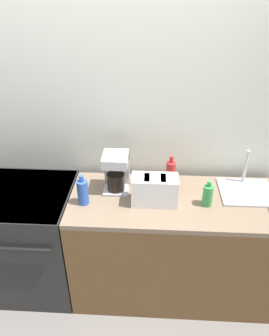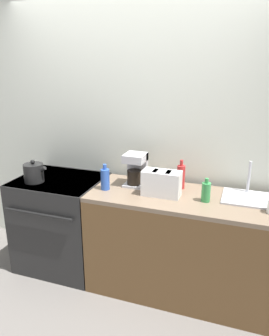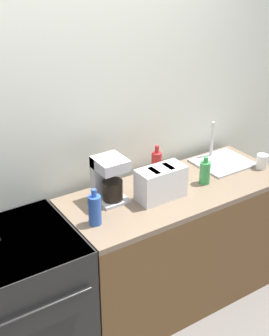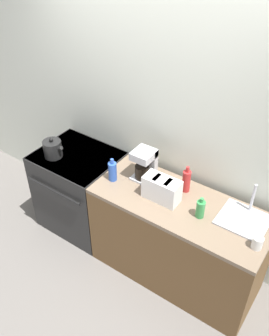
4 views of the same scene
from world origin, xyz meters
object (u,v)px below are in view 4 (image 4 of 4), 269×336
at_px(bottle_red, 186,181).
at_px(cup_white, 257,243).
at_px(toaster, 162,189).
at_px(coffee_maker, 145,163).
at_px(bottle_blue, 113,171).
at_px(kettle, 53,149).
at_px(bottle_green, 200,209).
at_px(stove, 80,189).

bearing_deg(bottle_red, cup_white, -19.84).
height_order(toaster, bottle_red, bottle_red).
relative_size(bottle_red, cup_white, 2.46).
xyz_separation_m(coffee_maker, cup_white, (1.13, -0.22, -0.10)).
xyz_separation_m(bottle_red, bottle_blue, (-0.61, -0.24, -0.01)).
bearing_deg(bottle_red, kettle, -167.55).
relative_size(kettle, cup_white, 2.17).
distance_m(bottle_blue, cup_white, 1.34).
bearing_deg(bottle_red, bottle_blue, -158.18).
bearing_deg(coffee_maker, toaster, -30.44).
xyz_separation_m(coffee_maker, bottle_red, (0.40, 0.05, -0.04)).
relative_size(bottle_green, bottle_red, 0.75).
bearing_deg(kettle, cup_white, 0.61).
relative_size(toaster, cup_white, 3.02).
xyz_separation_m(bottle_green, bottle_red, (-0.24, 0.21, 0.03)).
bearing_deg(coffee_maker, bottle_blue, -136.95).
distance_m(bottle_red, bottle_blue, 0.65).
height_order(bottle_blue, cup_white, bottle_blue).
height_order(stove, kettle, kettle).
bearing_deg(bottle_blue, coffee_maker, 43.05).
relative_size(stove, toaster, 2.90).
height_order(coffee_maker, bottle_blue, coffee_maker).
xyz_separation_m(kettle, bottle_blue, (0.69, 0.04, 0.01)).
height_order(bottle_green, cup_white, bottle_green).
bearing_deg(toaster, coffee_maker, 149.56).
bearing_deg(toaster, bottle_blue, -176.19).
xyz_separation_m(kettle, toaster, (1.18, 0.08, 0.02)).
xyz_separation_m(stove, kettle, (-0.17, -0.13, 0.53)).
height_order(stove, bottle_green, bottle_green).
bearing_deg(coffee_maker, kettle, -165.08).
xyz_separation_m(bottle_blue, cup_white, (1.34, -0.02, -0.04)).
height_order(coffee_maker, bottle_green, coffee_maker).
height_order(coffee_maker, bottle_red, coffee_maker).
height_order(bottle_green, bottle_blue, bottle_blue).
distance_m(coffee_maker, bottle_green, 0.67).
bearing_deg(stove, bottle_red, 7.75).
distance_m(stove, toaster, 1.15).
height_order(coffee_maker, cup_white, coffee_maker).
xyz_separation_m(stove, bottle_red, (1.13, 0.15, 0.55)).
height_order(stove, toaster, toaster).
bearing_deg(coffee_maker, stove, -171.65).
bearing_deg(cup_white, kettle, -179.39).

